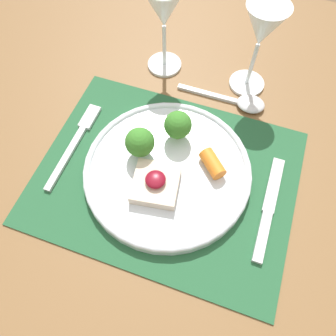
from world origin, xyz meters
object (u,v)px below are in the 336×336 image
object	(u,v)px
fork	(77,139)
spoon	(243,102)
knife	(267,214)
wine_glass_near	(262,31)
dinner_plate	(167,168)
wine_glass_far	(164,12)

from	to	relation	value
fork	spoon	xyz separation A→B (m)	(0.27, 0.19, 0.00)
knife	wine_glass_near	distance (m)	0.32
fork	wine_glass_near	world-z (taller)	wine_glass_near
dinner_plate	spoon	world-z (taller)	dinner_plate
dinner_plate	spoon	xyz separation A→B (m)	(0.09, 0.20, -0.01)
dinner_plate	fork	xyz separation A→B (m)	(-0.18, 0.01, -0.01)
dinner_plate	wine_glass_far	xyz separation A→B (m)	(-0.09, 0.25, 0.11)
knife	spoon	world-z (taller)	spoon
dinner_plate	knife	bearing A→B (deg)	-6.57
fork	knife	distance (m)	0.37
dinner_plate	knife	size ratio (longest dim) A/B	1.50
knife	wine_glass_near	bearing A→B (deg)	109.29
dinner_plate	spoon	size ratio (longest dim) A/B	1.63
wine_glass_near	dinner_plate	bearing A→B (deg)	-108.84
spoon	wine_glass_near	size ratio (longest dim) A/B	1.00
knife	wine_glass_far	xyz separation A→B (m)	(-0.28, 0.27, 0.12)
spoon	wine_glass_near	bearing A→B (deg)	99.00
knife	wine_glass_far	bearing A→B (deg)	135.73
wine_glass_near	wine_glass_far	bearing A→B (deg)	-178.16
dinner_plate	wine_glass_near	distance (m)	0.29
dinner_plate	wine_glass_near	xyz separation A→B (m)	(0.09, 0.25, 0.11)
fork	wine_glass_far	size ratio (longest dim) A/B	1.10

